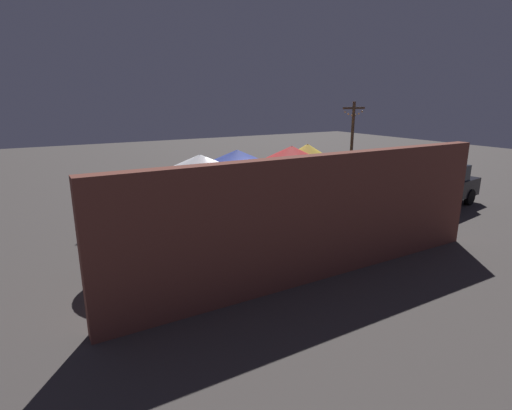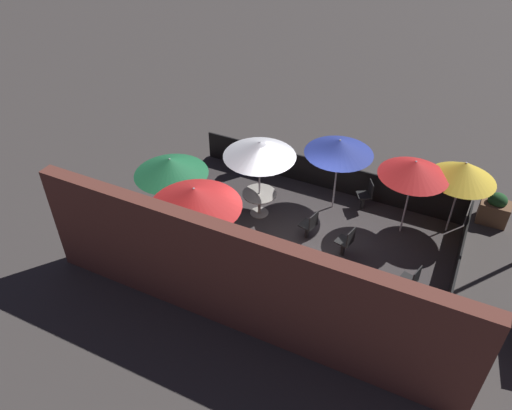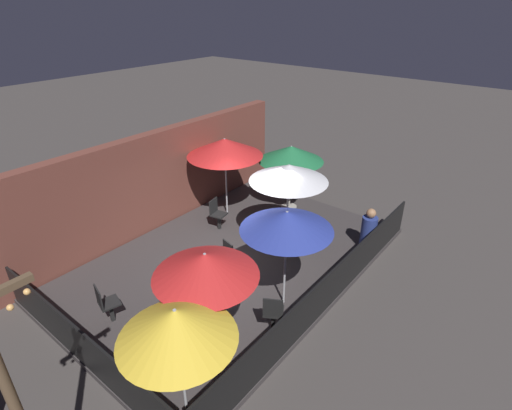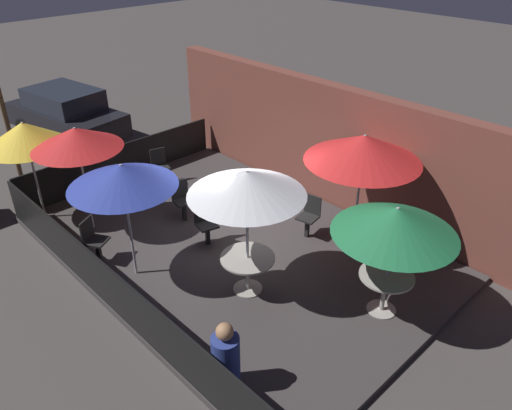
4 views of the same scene
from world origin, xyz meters
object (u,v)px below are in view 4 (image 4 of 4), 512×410
Objects in this scene: parked_car_0 at (66,114)px; patio_chair_1 at (309,215)px; dining_table_0 at (248,264)px; patio_chair_3 at (182,199)px; patio_umbrella_3 at (364,148)px; patron_0 at (226,360)px; patio_umbrella_1 at (396,221)px; patio_umbrella_4 at (25,135)px; patio_umbrella_2 at (122,176)px; patio_chair_0 at (206,222)px; dining_table_1 at (386,282)px; patio_chair_4 at (160,165)px; light_post at (2,105)px; patio_umbrella_0 at (247,183)px; patio_umbrella_5 at (76,138)px; patio_chair_2 at (94,239)px.

patio_chair_1 is at bearing -2.16° from parked_car_0.
patio_chair_3 reaches higher than dining_table_0.
parked_car_0 is (-9.91, -1.53, -1.49)m from patio_umbrella_3.
parked_car_0 is (-10.84, 2.83, 0.19)m from patron_0.
patio_umbrella_1 is 7.80m from patio_umbrella_4.
patio_chair_0 is at bearing 85.57° from patio_umbrella_2.
parked_car_0 reaches higher than patio_chair_0.
patio_umbrella_4 is 2.47× the size of dining_table_1.
patio_umbrella_3 is 5.59m from patio_chair_4.
light_post reaches higher than patio_chair_3.
patio_umbrella_0 is 1.05× the size of patio_umbrella_2.
patio_chair_0 is 5.94m from light_post.
patio_umbrella_0 is at bearing -15.77° from parked_car_0.
patio_umbrella_0 is 4.12m from patio_umbrella_5.
light_post is at bearing -142.66° from patio_chair_3.
patio_umbrella_4 is 2.47× the size of patio_chair_1.
patio_chair_4 is at bearing 93.71° from patio_chair_2.
patio_umbrella_5 reaches higher than patio_chair_0.
patio_umbrella_5 is 0.55× the size of parked_car_0.
patio_chair_0 is at bearing 1.36° from patio_chair_3.
patio_umbrella_5 is at bearing 125.50° from patio_chair_2.
patio_umbrella_3 is 2.69× the size of patio_chair_0.
patio_chair_0 is 0.22× the size of parked_car_0.
patio_umbrella_5 is at bearing -58.50° from patio_chair_1.
patio_umbrella_2 is 2.44× the size of patio_chair_2.
patio_umbrella_5 is 4.40m from dining_table_0.
patio_umbrella_3 reaches higher than patio_chair_3.
patio_umbrella_0 is at bearing 17.53° from patio_umbrella_4.
patio_umbrella_1 is 0.49× the size of parked_car_0.
patio_chair_1 is at bearing 27.64° from light_post.
patio_umbrella_3 is (-1.60, 1.30, 0.36)m from patio_umbrella_1.
patio_umbrella_4 is 6.29m from patio_chair_1.
patron_0 is at bearing -2.66° from light_post.
patio_chair_4 reaches higher than dining_table_1.
patron_0 is (4.26, -2.38, 0.01)m from patio_chair_3.
patio_umbrella_0 reaches higher than dining_table_0.
patio_chair_4 is at bearing 176.92° from patio_chair_0.
parked_car_0 is (-6.58, 0.45, 0.20)m from patio_chair_3.
dining_table_1 is 0.78× the size of patron_0.
dining_table_1 is (2.06, 1.31, 0.03)m from dining_table_0.
patio_chair_2 is 1.02× the size of patio_chair_4.
patio_chair_1 is 2.89m from patio_chair_3.
patio_umbrella_1 is 6.89m from patio_chair_4.
patio_umbrella_3 reaches higher than dining_table_0.
patio_chair_4 reaches higher than dining_table_0.
patio_chair_2 is 7.21m from parked_car_0.
parked_car_0 is at bearing 158.70° from patio_umbrella_5.
patio_umbrella_0 reaches higher than patio_umbrella_2.
patio_chair_0 is 0.99× the size of patio_chair_1.
patio_umbrella_1 is 4.70m from patio_umbrella_2.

